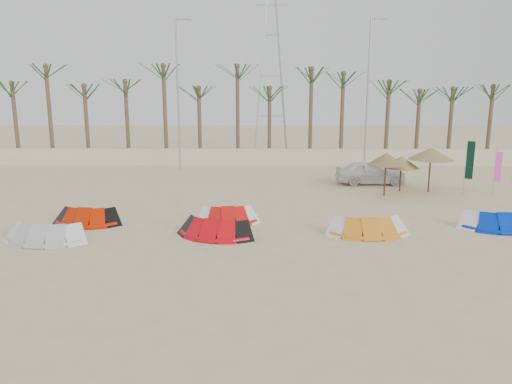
{
  "coord_description": "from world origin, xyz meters",
  "views": [
    {
      "loc": [
        0.35,
        -17.47,
        6.48
      ],
      "look_at": [
        0.0,
        6.0,
        1.3
      ],
      "focal_mm": 35.0,
      "sensor_mm": 36.0,
      "label": 1
    }
  ],
  "objects_px": {
    "parasol_right": "(431,154)",
    "car": "(370,172)",
    "kite_red_right": "(228,213)",
    "kite_orange": "(367,224)",
    "kite_blue": "(500,218)",
    "kite_grey": "(47,230)",
    "parasol_left": "(386,159)",
    "kite_red_mid": "(215,226)",
    "kite_red_left": "(89,215)",
    "parasol_mid": "(401,162)"
  },
  "relations": [
    {
      "from": "kite_blue",
      "to": "parasol_right",
      "type": "xyz_separation_m",
      "value": [
        -0.8,
        7.52,
        1.9
      ]
    },
    {
      "from": "kite_grey",
      "to": "kite_orange",
      "type": "relative_size",
      "value": 1.01
    },
    {
      "from": "kite_red_mid",
      "to": "parasol_mid",
      "type": "height_order",
      "value": "parasol_mid"
    },
    {
      "from": "kite_orange",
      "to": "parasol_right",
      "type": "bearing_deg",
      "value": 57.39
    },
    {
      "from": "kite_grey",
      "to": "kite_orange",
      "type": "distance_m",
      "value": 13.62
    },
    {
      "from": "kite_grey",
      "to": "parasol_left",
      "type": "distance_m",
      "value": 18.37
    },
    {
      "from": "parasol_left",
      "to": "car",
      "type": "xyz_separation_m",
      "value": [
        -0.12,
        3.4,
        -1.41
      ]
    },
    {
      "from": "kite_red_left",
      "to": "parasol_mid",
      "type": "distance_m",
      "value": 18.08
    },
    {
      "from": "kite_grey",
      "to": "kite_red_right",
      "type": "bearing_deg",
      "value": 21.34
    },
    {
      "from": "kite_red_left",
      "to": "kite_red_right",
      "type": "bearing_deg",
      "value": 2.65
    },
    {
      "from": "kite_orange",
      "to": "car",
      "type": "bearing_deg",
      "value": 77.44
    },
    {
      "from": "kite_red_mid",
      "to": "kite_red_right",
      "type": "bearing_deg",
      "value": 78.73
    },
    {
      "from": "kite_red_mid",
      "to": "kite_red_right",
      "type": "distance_m",
      "value": 2.13
    },
    {
      "from": "kite_red_mid",
      "to": "kite_red_right",
      "type": "height_order",
      "value": "same"
    },
    {
      "from": "kite_red_left",
      "to": "kite_red_right",
      "type": "height_order",
      "value": "same"
    },
    {
      "from": "kite_blue",
      "to": "kite_red_left",
      "type": "bearing_deg",
      "value": 178.74
    },
    {
      "from": "kite_red_right",
      "to": "kite_orange",
      "type": "xyz_separation_m",
      "value": [
        6.19,
        -1.69,
        0.0
      ]
    },
    {
      "from": "kite_orange",
      "to": "kite_blue",
      "type": "relative_size",
      "value": 0.94
    },
    {
      "from": "kite_blue",
      "to": "parasol_right",
      "type": "distance_m",
      "value": 7.8
    },
    {
      "from": "kite_red_left",
      "to": "kite_blue",
      "type": "height_order",
      "value": "same"
    },
    {
      "from": "kite_red_right",
      "to": "kite_orange",
      "type": "relative_size",
      "value": 0.87
    },
    {
      "from": "kite_blue",
      "to": "kite_red_mid",
      "type": "bearing_deg",
      "value": -173.9
    },
    {
      "from": "car",
      "to": "kite_orange",
      "type": "bearing_deg",
      "value": 166.81
    },
    {
      "from": "parasol_mid",
      "to": "car",
      "type": "bearing_deg",
      "value": 121.66
    },
    {
      "from": "parasol_right",
      "to": "kite_red_left",
      "type": "bearing_deg",
      "value": -158.62
    },
    {
      "from": "parasol_right",
      "to": "car",
      "type": "height_order",
      "value": "parasol_right"
    },
    {
      "from": "parasol_left",
      "to": "parasol_right",
      "type": "relative_size",
      "value": 0.94
    },
    {
      "from": "parasol_right",
      "to": "car",
      "type": "relative_size",
      "value": 0.6
    },
    {
      "from": "parasol_left",
      "to": "parasol_mid",
      "type": "distance_m",
      "value": 1.77
    },
    {
      "from": "car",
      "to": "kite_red_right",
      "type": "bearing_deg",
      "value": 136.19
    },
    {
      "from": "kite_red_left",
      "to": "parasol_right",
      "type": "xyz_separation_m",
      "value": [
        18.15,
        7.11,
        1.91
      ]
    },
    {
      "from": "kite_orange",
      "to": "parasol_mid",
      "type": "relative_size",
      "value": 1.63
    },
    {
      "from": "parasol_left",
      "to": "car",
      "type": "bearing_deg",
      "value": 91.99
    },
    {
      "from": "kite_orange",
      "to": "parasol_mid",
      "type": "height_order",
      "value": "parasol_mid"
    },
    {
      "from": "parasol_left",
      "to": "parasol_mid",
      "type": "xyz_separation_m",
      "value": [
        1.22,
        1.22,
        -0.37
      ]
    },
    {
      "from": "kite_red_left",
      "to": "kite_orange",
      "type": "height_order",
      "value": "same"
    },
    {
      "from": "kite_blue",
      "to": "parasol_left",
      "type": "bearing_deg",
      "value": 119.6
    },
    {
      "from": "kite_red_right",
      "to": "parasol_mid",
      "type": "distance_m",
      "value": 12.24
    },
    {
      "from": "kite_grey",
      "to": "parasol_left",
      "type": "bearing_deg",
      "value": 28.26
    },
    {
      "from": "kite_orange",
      "to": "parasol_mid",
      "type": "distance_m",
      "value": 9.56
    },
    {
      "from": "kite_red_left",
      "to": "parasol_mid",
      "type": "relative_size",
      "value": 1.47
    },
    {
      "from": "kite_red_right",
      "to": "parasol_right",
      "type": "distance_m",
      "value": 13.6
    },
    {
      "from": "kite_grey",
      "to": "kite_red_right",
      "type": "xyz_separation_m",
      "value": [
        7.38,
        2.88,
        -0.0
      ]
    },
    {
      "from": "kite_red_mid",
      "to": "car",
      "type": "xyz_separation_m",
      "value": [
        9.03,
        11.27,
        0.34
      ]
    },
    {
      "from": "kite_red_mid",
      "to": "kite_red_right",
      "type": "xyz_separation_m",
      "value": [
        0.42,
        2.09,
        -0.0
      ]
    },
    {
      "from": "parasol_right",
      "to": "parasol_mid",
      "type": "bearing_deg",
      "value": 173.37
    },
    {
      "from": "kite_grey",
      "to": "kite_red_mid",
      "type": "xyz_separation_m",
      "value": [
        6.96,
        0.79,
        -0.0
      ]
    },
    {
      "from": "kite_red_left",
      "to": "kite_red_right",
      "type": "distance_m",
      "value": 6.53
    },
    {
      "from": "kite_red_right",
      "to": "parasol_left",
      "type": "relative_size",
      "value": 1.21
    },
    {
      "from": "kite_grey",
      "to": "kite_red_right",
      "type": "height_order",
      "value": "same"
    }
  ]
}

